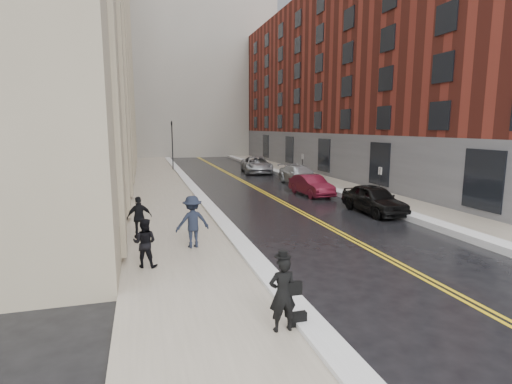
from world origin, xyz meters
TOP-DOWN VIEW (x-y plane):
  - ground at (0.00, 0.00)m, footprint 160.00×160.00m
  - sidewalk_left at (-4.50, 16.00)m, footprint 4.00×64.00m
  - sidewalk_right at (9.00, 16.00)m, footprint 3.00×64.00m
  - lane_stripe_a at (2.38, 16.00)m, footprint 0.12×64.00m
  - lane_stripe_b at (2.62, 16.00)m, footprint 0.12×64.00m
  - snow_ridge_left at (-2.20, 16.00)m, footprint 0.70×60.80m
  - snow_ridge_right at (7.15, 16.00)m, footprint 0.85×60.80m
  - building_right at (17.50, 23.00)m, footprint 14.00×50.00m
  - tower_far_right at (14.00, 66.00)m, footprint 22.00×18.00m
  - traffic_signal at (-2.60, 30.00)m, footprint 0.18×0.15m
  - parking_sign_near at (7.90, 8.00)m, footprint 0.06×0.35m
  - parking_sign_far at (7.90, 20.00)m, footprint 0.06×0.35m
  - car_black at (6.18, 5.82)m, footprint 1.90×4.50m
  - car_maroon at (5.20, 11.89)m, footprint 1.81×4.31m
  - car_silver_near at (6.49, 17.22)m, footprint 2.37×5.25m
  - car_silver_far at (5.36, 25.87)m, footprint 3.41×6.10m
  - pedestrian_main at (-2.89, -4.95)m, footprint 0.62×0.41m
  - pedestrian_a at (-5.74, 0.10)m, footprint 0.93×0.82m
  - pedestrian_b at (-4.01, 1.82)m, footprint 1.34×0.88m
  - pedestrian_c at (-5.91, 3.64)m, footprint 1.06×0.62m

SIDE VIEW (x-z plane):
  - ground at x=0.00m, z-range 0.00..0.00m
  - lane_stripe_a at x=2.38m, z-range 0.00..0.01m
  - lane_stripe_b at x=2.62m, z-range 0.00..0.01m
  - sidewalk_left at x=-4.50m, z-range 0.00..0.15m
  - sidewalk_right at x=9.00m, z-range 0.00..0.15m
  - snow_ridge_left at x=-2.20m, z-range 0.00..0.26m
  - snow_ridge_right at x=7.15m, z-range 0.00..0.30m
  - car_maroon at x=5.20m, z-range 0.00..1.39m
  - car_silver_near at x=6.49m, z-range 0.00..1.49m
  - car_black at x=6.18m, z-range 0.00..1.52m
  - car_silver_far at x=5.36m, z-range 0.00..1.61m
  - pedestrian_a at x=-5.74m, z-range 0.15..1.74m
  - pedestrian_main at x=-2.89m, z-range 0.15..1.85m
  - pedestrian_c at x=-5.91m, z-range 0.15..1.85m
  - pedestrian_b at x=-4.01m, z-range 0.15..2.09m
  - parking_sign_near at x=7.90m, z-range 0.24..2.47m
  - parking_sign_far at x=7.90m, z-range 0.24..2.47m
  - traffic_signal at x=-2.60m, z-range 0.48..5.68m
  - building_right at x=17.50m, z-range 0.00..18.00m
  - tower_far_right at x=14.00m, z-range 0.00..44.00m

